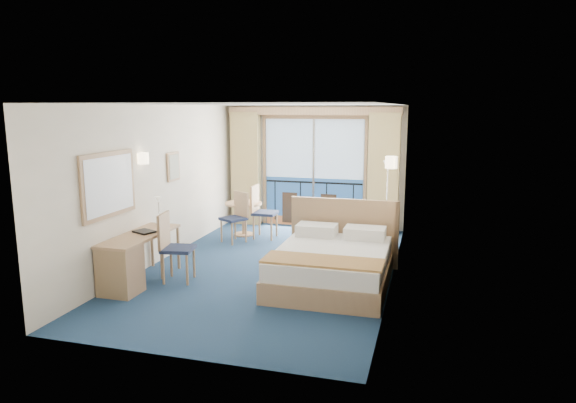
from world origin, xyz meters
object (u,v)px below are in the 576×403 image
at_px(desk, 125,264).
at_px(desk_chair, 172,243).
at_px(round_table, 244,210).
at_px(armchair, 374,233).
at_px(nightstand, 381,245).
at_px(floor_lamp, 388,179).
at_px(table_chair_a, 261,208).
at_px(table_chair_b, 237,214).
at_px(bed, 333,264).

xyz_separation_m(desk, desk_chair, (0.45, 0.60, 0.19)).
distance_m(desk, round_table, 3.66).
distance_m(armchair, desk_chair, 3.88).
height_order(nightstand, armchair, armchair).
relative_size(desk_chair, round_table, 1.38).
bearing_deg(desk, armchair, 45.33).
relative_size(armchair, floor_lamp, 0.43).
bearing_deg(desk_chair, table_chair_a, -18.41).
height_order(round_table, table_chair_a, table_chair_a).
height_order(desk, table_chair_b, table_chair_b).
xyz_separation_m(floor_lamp, table_chair_b, (-2.84, -1.22, -0.64)).
bearing_deg(floor_lamp, desk, -128.12).
bearing_deg(desk_chair, round_table, -10.27).
bearing_deg(armchair, table_chair_a, -11.93).
bearing_deg(table_chair_a, nightstand, -113.52).
bearing_deg(round_table, table_chair_b, -83.81).
bearing_deg(table_chair_b, table_chair_a, 80.81).
relative_size(round_table, table_chair_b, 0.77).
bearing_deg(bed, round_table, 133.40).
xyz_separation_m(bed, table_chair_a, (-1.96, 2.40, 0.29)).
bearing_deg(nightstand, round_table, 158.04).
bearing_deg(table_chair_b, desk, -69.08).
distance_m(bed, table_chair_a, 3.11).
height_order(round_table, table_chair_b, table_chair_b).
bearing_deg(bed, table_chair_a, 129.21).
height_order(nightstand, desk_chair, desk_chair).
xyz_separation_m(armchair, table_chair_a, (-2.34, 0.23, 0.30)).
bearing_deg(floor_lamp, desk_chair, -128.32).
relative_size(desk, round_table, 2.07).
bearing_deg(desk_chair, bed, -87.51).
xyz_separation_m(round_table, table_chair_b, (0.06, -0.54, 0.04)).
distance_m(nightstand, table_chair_b, 3.00).
xyz_separation_m(nightstand, table_chair_b, (-2.92, 0.66, 0.26)).
bearing_deg(bed, desk, -158.69).
distance_m(armchair, floor_lamp, 1.37).
xyz_separation_m(armchair, desk_chair, (-2.79, -2.68, 0.29)).
height_order(desk, desk_chair, desk_chair).
bearing_deg(bed, desk_chair, -167.92).
distance_m(desk, table_chair_a, 3.64).
bearing_deg(floor_lamp, table_chair_b, -156.72).
relative_size(floor_lamp, table_chair_a, 1.46).
bearing_deg(round_table, armchair, -7.11).
distance_m(desk_chair, round_table, 3.03).
xyz_separation_m(desk, table_chair_a, (0.90, 3.52, 0.20)).
distance_m(nightstand, desk, 4.23).
relative_size(nightstand, armchair, 0.89).
xyz_separation_m(nightstand, round_table, (-2.98, 1.20, 0.22)).
bearing_deg(floor_lamp, nightstand, -87.63).
bearing_deg(nightstand, table_chair_b, 167.18).
height_order(floor_lamp, table_chair_b, floor_lamp).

